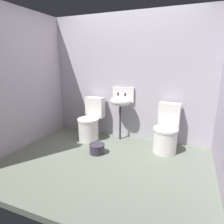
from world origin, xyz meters
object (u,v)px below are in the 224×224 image
at_px(toilet_left, 90,122).
at_px(toilet_right, 166,132).
at_px(bucket, 97,148).
at_px(sink, 121,101).

xyz_separation_m(toilet_left, toilet_right, (1.43, 0.00, 0.00)).
bearing_deg(toilet_right, toilet_left, 2.59).
bearing_deg(bucket, sink, 79.04).
relative_size(sink, bucket, 3.85).
bearing_deg(toilet_right, sink, -9.48).
height_order(toilet_right, sink, sink).
relative_size(toilet_left, sink, 0.79).
bearing_deg(toilet_left, bucket, 127.25).
height_order(toilet_right, bucket, toilet_right).
height_order(sink, bucket, sink).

